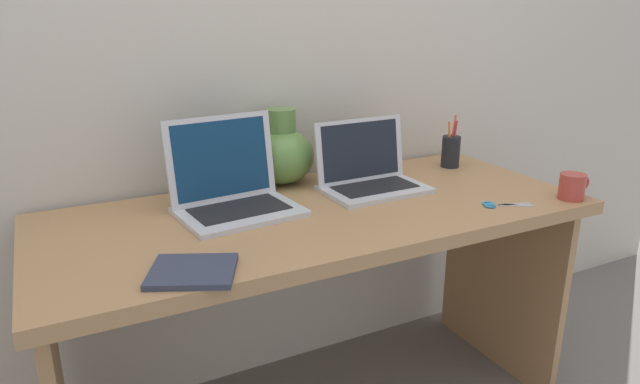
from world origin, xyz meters
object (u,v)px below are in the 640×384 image
(pen_cup, at_px, (451,151))
(scissors, at_px, (498,205))
(laptop_left, at_px, (231,186))
(laptop_right, at_px, (368,171))
(notebook_stack, at_px, (193,271))
(coffee_mug, at_px, (573,186))
(green_vase, at_px, (281,153))

(pen_cup, height_order, scissors, pen_cup)
(laptop_left, relative_size, laptop_right, 1.07)
(laptop_left, distance_m, notebook_stack, 0.43)
(laptop_left, relative_size, scissors, 2.50)
(coffee_mug, relative_size, pen_cup, 0.59)
(notebook_stack, relative_size, pen_cup, 0.97)
(laptop_right, xyz_separation_m, coffee_mug, (0.51, -0.38, -0.02))
(laptop_left, relative_size, coffee_mug, 3.16)
(notebook_stack, xyz_separation_m, coffee_mug, (1.19, -0.02, 0.03))
(green_vase, distance_m, scissors, 0.71)
(notebook_stack, relative_size, scissors, 1.30)
(pen_cup, bearing_deg, coffee_mug, -78.62)
(scissors, bearing_deg, green_vase, 133.57)
(laptop_left, xyz_separation_m, coffee_mug, (0.97, -0.39, -0.03))
(laptop_left, height_order, green_vase, laptop_left)
(green_vase, bearing_deg, laptop_right, -38.47)
(coffee_mug, bearing_deg, notebook_stack, 178.96)
(laptop_right, relative_size, notebook_stack, 1.79)
(laptop_left, bearing_deg, green_vase, 36.36)
(notebook_stack, height_order, scissors, notebook_stack)
(pen_cup, bearing_deg, notebook_stack, -157.85)
(laptop_right, bearing_deg, pen_cup, 11.46)
(laptop_right, xyz_separation_m, notebook_stack, (-0.68, -0.36, -0.05))
(laptop_right, bearing_deg, green_vase, 141.53)
(laptop_right, bearing_deg, laptop_left, 178.93)
(laptop_left, height_order, scissors, laptop_left)
(notebook_stack, distance_m, pen_cup, 1.18)
(laptop_right, relative_size, pen_cup, 1.73)
(pen_cup, distance_m, scissors, 0.44)
(scissors, bearing_deg, pen_cup, 69.38)
(pen_cup, bearing_deg, scissors, -110.62)
(notebook_stack, height_order, coffee_mug, coffee_mug)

